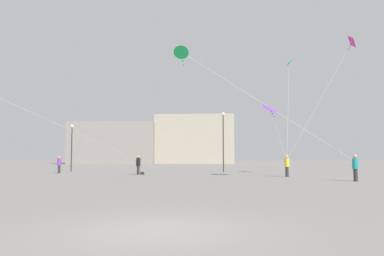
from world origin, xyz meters
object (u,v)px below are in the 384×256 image
Objects in this scene: kite_magenta_delta at (351,44)px; handbag_beside_flyer at (142,173)px; kite_emerald_diamond at (186,55)px; building_left_hall at (114,143)px; person_in_black at (138,164)px; lamppost_east at (72,140)px; person_in_teal at (355,167)px; kite_violet_delta at (270,109)px; kite_cyan_diamond at (289,63)px; building_centre_hall at (195,140)px; lamppost_west at (223,133)px; person_in_purple at (59,164)px; person_in_yellow at (287,165)px.

handbag_beside_flyer is at bearing 168.91° from kite_magenta_delta.
building_left_hall is at bearing 106.84° from kite_emerald_diamond.
kite_magenta_delta is at bearing -11.09° from handbag_beside_flyer.
lamppost_east is at bearing 80.76° from person_in_black.
kite_violet_delta is at bearing 151.19° from person_in_teal.
kite_emerald_diamond is at bearing -124.58° from kite_violet_delta.
handbag_beside_flyer is at bearing -35.87° from lamppost_east.
kite_magenta_delta is 1.03× the size of kite_cyan_diamond.
building_centre_hall is 48.20m from lamppost_west.
person_in_black is 12.63m from kite_violet_delta.
person_in_purple is at bearing -103.07° from building_centre_hall.
person_in_teal is 0.15× the size of kite_emerald_diamond.
person_in_yellow is at bearing -75.94° from person_in_black.
kite_magenta_delta is 31.30× the size of handbag_beside_flyer.
kite_magenta_delta is 2.28× the size of kite_violet_delta.
person_in_teal is at bearing -41.37° from kite_violet_delta.
lamppost_west is (15.99, 3.42, 3.16)m from person_in_purple.
person_in_black is 0.18× the size of kite_cyan_diamond.
kite_violet_delta is (-6.77, -0.92, -5.40)m from kite_magenta_delta.
building_left_hall is (-25.22, 53.96, -0.83)m from kite_violet_delta.
lamppost_west is at bearing 131.67° from person_in_teal.
building_left_hall is (-14.15, 49.72, 3.54)m from person_in_black.
kite_emerald_diamond is (4.89, -13.19, 6.28)m from person_in_black.
kite_emerald_diamond reaches higher than person_in_yellow.
person_in_purple is 0.09× the size of building_left_hall.
kite_cyan_diamond is 8.93m from kite_violet_delta.
person_in_purple is 0.14× the size of kite_emerald_diamond.
building_centre_hall is 49.02m from lamppost_east.
building_centre_hall is (-13.98, 57.15, -5.26)m from kite_magenta_delta.
kite_magenta_delta is 0.55× the size of building_centre_hall.
building_centre_hall is at bearing 90.89° from kite_emerald_diamond.
lamppost_east is (5.80, -43.33, -1.11)m from building_left_hall.
handbag_beside_flyer is (14.50, -49.62, -4.38)m from building_left_hall.
person_in_teal is at bearing -80.91° from kite_cyan_diamond.
lamppost_west is at bearing 150.68° from kite_cyan_diamond.
kite_emerald_diamond reaches higher than person_in_black.
building_left_hall is at bearing 121.09° from kite_magenta_delta.
building_left_hall is (-6.06, 47.33, 3.59)m from person_in_purple.
person_in_teal is 16.61m from lamppost_west.
person_in_teal is 0.40× the size of kite_violet_delta.
lamppost_east is at bearing 124.07° from kite_emerald_diamond.
lamppost_west reaches higher than person_in_black.
kite_cyan_diamond is 0.53× the size of building_left_hall.
person_in_teal is 65.53m from building_left_hall.
kite_cyan_diamond is at bearing 129.44° from person_in_purple.
kite_magenta_delta reaches higher than person_in_purple.
kite_cyan_diamond is (1.59, 5.48, 9.60)m from person_in_yellow.
kite_cyan_diamond is at bearing -78.73° from building_centre_hall.
kite_emerald_diamond reaches higher than person_in_teal.
person_in_black is at bearing 164.50° from person_in_teal.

